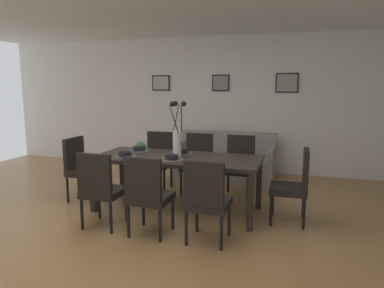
% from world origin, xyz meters
% --- Properties ---
extents(ground_plane, '(9.00, 9.00, 0.00)m').
position_xyz_m(ground_plane, '(0.00, 0.00, 0.00)').
color(ground_plane, '#A87A47').
extents(back_wall_panel, '(9.00, 0.10, 2.60)m').
position_xyz_m(back_wall_panel, '(0.00, 3.25, 1.30)').
color(back_wall_panel, white).
rests_on(back_wall_panel, ground).
extents(ceiling_panel, '(9.00, 7.20, 0.08)m').
position_xyz_m(ceiling_panel, '(0.00, 0.40, 2.64)').
color(ceiling_panel, white).
extents(dining_table, '(2.20, 0.92, 0.74)m').
position_xyz_m(dining_table, '(0.25, 0.71, 0.67)').
color(dining_table, black).
rests_on(dining_table, ground).
extents(dining_chair_near_left, '(0.45, 0.45, 0.92)m').
position_xyz_m(dining_chair_near_left, '(-0.39, -0.14, 0.51)').
color(dining_chair_near_left, black).
rests_on(dining_chair_near_left, ground).
extents(dining_chair_near_right, '(0.47, 0.47, 0.92)m').
position_xyz_m(dining_chair_near_right, '(-0.40, 1.59, 0.51)').
color(dining_chair_near_right, black).
rests_on(dining_chair_near_right, ground).
extents(dining_chair_far_left, '(0.44, 0.44, 0.92)m').
position_xyz_m(dining_chair_far_left, '(0.23, -0.18, 0.51)').
color(dining_chair_far_left, black).
rests_on(dining_chair_far_left, ground).
extents(dining_chair_far_right, '(0.45, 0.45, 0.92)m').
position_xyz_m(dining_chair_far_right, '(0.27, 1.60, 0.51)').
color(dining_chair_far_right, black).
rests_on(dining_chair_far_right, ground).
extents(dining_chair_mid_left, '(0.44, 0.44, 0.92)m').
position_xyz_m(dining_chair_mid_left, '(0.90, -0.17, 0.51)').
color(dining_chair_mid_left, black).
rests_on(dining_chair_mid_left, ground).
extents(dining_chair_mid_right, '(0.46, 0.46, 0.92)m').
position_xyz_m(dining_chair_mid_right, '(0.93, 1.59, 0.51)').
color(dining_chair_mid_right, black).
rests_on(dining_chair_mid_right, ground).
extents(dining_chair_head_west, '(0.45, 0.45, 0.92)m').
position_xyz_m(dining_chair_head_west, '(-1.25, 0.72, 0.51)').
color(dining_chair_head_west, black).
rests_on(dining_chair_head_west, ground).
extents(dining_chair_head_east, '(0.45, 0.45, 0.92)m').
position_xyz_m(dining_chair_head_east, '(1.77, 0.73, 0.51)').
color(dining_chair_head_east, black).
rests_on(dining_chair_head_east, ground).
extents(centerpiece_vase, '(0.21, 0.23, 0.73)m').
position_xyz_m(centerpiece_vase, '(0.25, 0.71, 1.02)').
color(centerpiece_vase, silver).
rests_on(centerpiece_vase, dining_table).
extents(placemat_near_left, '(0.32, 0.32, 0.01)m').
position_xyz_m(placemat_near_left, '(-0.41, 0.50, 0.74)').
color(placemat_near_left, '#4C4742').
rests_on(placemat_near_left, dining_table).
extents(bowl_near_left, '(0.17, 0.17, 0.07)m').
position_xyz_m(bowl_near_left, '(-0.41, 0.50, 0.78)').
color(bowl_near_left, black).
rests_on(bowl_near_left, dining_table).
extents(placemat_near_right, '(0.32, 0.32, 0.01)m').
position_xyz_m(placemat_near_right, '(-0.41, 0.92, 0.74)').
color(placemat_near_right, '#4C4742').
rests_on(placemat_near_right, dining_table).
extents(bowl_near_right, '(0.17, 0.17, 0.07)m').
position_xyz_m(bowl_near_right, '(-0.41, 0.92, 0.78)').
color(bowl_near_right, black).
rests_on(bowl_near_right, dining_table).
extents(placemat_far_left, '(0.32, 0.32, 0.01)m').
position_xyz_m(placemat_far_left, '(0.25, 0.50, 0.74)').
color(placemat_far_left, '#4C4742').
rests_on(placemat_far_left, dining_table).
extents(bowl_far_left, '(0.17, 0.17, 0.07)m').
position_xyz_m(bowl_far_left, '(0.25, 0.50, 0.78)').
color(bowl_far_left, black).
rests_on(bowl_far_left, dining_table).
extents(placemat_far_right, '(0.32, 0.32, 0.01)m').
position_xyz_m(placemat_far_right, '(0.25, 0.92, 0.74)').
color(placemat_far_right, '#4C4742').
rests_on(placemat_far_right, dining_table).
extents(bowl_far_right, '(0.17, 0.17, 0.07)m').
position_xyz_m(bowl_far_right, '(0.25, 0.92, 0.78)').
color(bowl_far_right, black).
rests_on(bowl_far_right, dining_table).
extents(sofa, '(1.78, 0.84, 0.80)m').
position_xyz_m(sofa, '(0.48, 2.60, 0.28)').
color(sofa, gray).
rests_on(sofa, ground).
extents(framed_picture_left, '(0.38, 0.03, 0.31)m').
position_xyz_m(framed_picture_left, '(-0.99, 3.18, 1.71)').
color(framed_picture_left, black).
extents(framed_picture_center, '(0.34, 0.03, 0.32)m').
position_xyz_m(framed_picture_center, '(0.25, 3.18, 1.71)').
color(framed_picture_center, black).
extents(framed_picture_right, '(0.41, 0.03, 0.36)m').
position_xyz_m(framed_picture_right, '(1.49, 3.18, 1.71)').
color(framed_picture_right, black).
extents(potted_plant, '(0.36, 0.36, 0.67)m').
position_xyz_m(potted_plant, '(-0.98, 2.10, 0.37)').
color(potted_plant, brown).
rests_on(potted_plant, ground).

